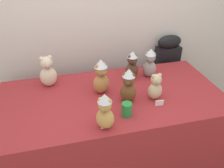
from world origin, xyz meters
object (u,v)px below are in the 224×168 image
object	(u,v)px
teddy_bear_caramel	(101,77)
party_cup_green	(127,109)
teddy_bear_cream	(48,72)
teddy_bear_sand	(155,87)
teddy_bear_ash	(150,63)
display_table	(112,130)
teddy_bear_honey	(105,112)
teddy_bear_chestnut	(128,86)
teddy_bear_cocoa	(132,65)
instrument_case	(165,77)

from	to	relation	value
teddy_bear_caramel	party_cup_green	xyz separation A→B (m)	(0.12, -0.36, -0.10)
teddy_bear_cream	teddy_bear_sand	distance (m)	0.97
teddy_bear_ash	teddy_bear_sand	world-z (taller)	teddy_bear_ash
display_table	teddy_bear_cream	world-z (taller)	teddy_bear_cream
teddy_bear_honey	party_cup_green	size ratio (longest dim) A/B	2.63
teddy_bear_honey	teddy_bear_chestnut	size ratio (longest dim) A/B	0.96
party_cup_green	teddy_bear_sand	bearing A→B (deg)	28.23
teddy_bear_chestnut	teddy_bear_sand	size ratio (longest dim) A/B	1.26
teddy_bear_sand	teddy_bear_chestnut	bearing A→B (deg)	169.32
party_cup_green	teddy_bear_cocoa	bearing A→B (deg)	68.32
teddy_bear_chestnut	teddy_bear_sand	distance (m)	0.23
instrument_case	teddy_bear_ash	size ratio (longest dim) A/B	3.63
teddy_bear_caramel	teddy_bear_cocoa	world-z (taller)	teddy_bear_caramel
display_table	teddy_bear_cream	size ratio (longest dim) A/B	6.58
teddy_bear_cream	teddy_bear_caramel	bearing A→B (deg)	-40.59
teddy_bear_ash	teddy_bear_caramel	size ratio (longest dim) A/B	0.91
teddy_bear_ash	instrument_case	bearing A→B (deg)	70.09
teddy_bear_cream	teddy_bear_honey	world-z (taller)	teddy_bear_cream
teddy_bear_cream	teddy_bear_sand	xyz separation A→B (m)	(0.86, -0.44, -0.03)
teddy_bear_cocoa	teddy_bear_sand	bearing A→B (deg)	-93.63
teddy_bear_ash	teddy_bear_chestnut	bearing A→B (deg)	-106.90
instrument_case	teddy_bear_caramel	world-z (taller)	teddy_bear_caramel
teddy_bear_cream	teddy_bear_cocoa	world-z (taller)	teddy_bear_cream
instrument_case	teddy_bear_ash	world-z (taller)	teddy_bear_ash
instrument_case	party_cup_green	world-z (taller)	instrument_case
teddy_bear_caramel	teddy_bear_ash	bearing A→B (deg)	2.06
teddy_bear_honey	teddy_bear_cream	bearing A→B (deg)	148.65
teddy_bear_honey	teddy_bear_chestnut	bearing A→B (deg)	77.06
display_table	teddy_bear_chestnut	size ratio (longest dim) A/B	6.48
display_table	teddy_bear_caramel	xyz separation A→B (m)	(-0.08, 0.08, 0.56)
instrument_case	teddy_bear_honey	bearing A→B (deg)	-135.12
teddy_bear_chestnut	display_table	bearing A→B (deg)	162.44
teddy_bear_caramel	teddy_bear_cocoa	bearing A→B (deg)	12.33
display_table	teddy_bear_cocoa	distance (m)	0.65
instrument_case	teddy_bear_cocoa	bearing A→B (deg)	-148.80
teddy_bear_chestnut	teddy_bear_sand	world-z (taller)	teddy_bear_chestnut
teddy_bear_honey	display_table	bearing A→B (deg)	99.05
teddy_bear_caramel	teddy_bear_sand	size ratio (longest dim) A/B	1.34
teddy_bear_cocoa	teddy_bear_caramel	bearing A→B (deg)	-166.65
teddy_bear_cocoa	teddy_bear_sand	distance (m)	0.39
display_table	teddy_bear_chestnut	distance (m)	0.57
display_table	party_cup_green	bearing A→B (deg)	-80.78
teddy_bear_cream	teddy_bear_cocoa	xyz separation A→B (m)	(0.78, -0.05, -0.00)
display_table	party_cup_green	world-z (taller)	party_cup_green
teddy_bear_caramel	teddy_bear_sand	xyz separation A→B (m)	(0.42, -0.20, -0.05)
display_table	instrument_case	bearing A→B (deg)	36.75
teddy_bear_cream	party_cup_green	size ratio (longest dim) A/B	2.70
teddy_bear_ash	teddy_bear_honey	size ratio (longest dim) A/B	1.02
teddy_bear_caramel	teddy_bear_cream	distance (m)	0.50
display_table	teddy_bear_honey	distance (m)	0.67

